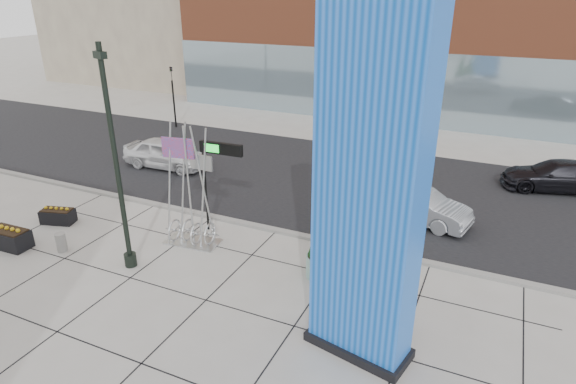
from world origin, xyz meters
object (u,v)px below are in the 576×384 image
at_px(blue_pylon, 369,199).
at_px(lamp_post, 119,184).
at_px(overhead_street_sign, 217,156).
at_px(car_silver_mid, 417,205).
at_px(public_art_sculpture, 191,213).
at_px(concrete_bollard, 61,242).
at_px(car_white_west, 165,154).

distance_m(blue_pylon, lamp_post, 8.57).
bearing_deg(overhead_street_sign, lamp_post, -117.03).
bearing_deg(lamp_post, car_silver_mid, 42.43).
bearing_deg(blue_pylon, public_art_sculpture, 170.20).
relative_size(public_art_sculpture, concrete_bollard, 6.52).
bearing_deg(blue_pylon, concrete_bollard, -170.14).
xyz_separation_m(blue_pylon, public_art_sculpture, (-7.42, 3.02, -3.18)).
relative_size(lamp_post, car_white_west, 1.64).
distance_m(concrete_bollard, car_silver_mid, 13.83).
xyz_separation_m(public_art_sculpture, concrete_bollard, (-4.01, -2.52, -0.87)).
relative_size(blue_pylon, car_white_west, 1.99).
distance_m(car_white_west, car_silver_mid, 13.45).
relative_size(overhead_street_sign, car_silver_mid, 0.85).
bearing_deg(overhead_street_sign, blue_pylon, -33.93).
distance_m(lamp_post, public_art_sculpture, 3.10).
height_order(lamp_post, car_silver_mid, lamp_post).
relative_size(public_art_sculpture, car_silver_mid, 1.07).
xyz_separation_m(lamp_post, overhead_street_sign, (1.57, 3.44, 0.10)).
xyz_separation_m(blue_pylon, concrete_bollard, (-11.43, 0.50, -4.05)).
relative_size(blue_pylon, car_silver_mid, 2.09).
bearing_deg(car_white_west, public_art_sculpture, -138.33).
bearing_deg(car_white_west, overhead_street_sign, -130.01).
distance_m(public_art_sculpture, concrete_bollard, 4.82).
bearing_deg(concrete_bollard, car_white_west, 103.18).
height_order(public_art_sculpture, overhead_street_sign, public_art_sculpture).
distance_m(blue_pylon, public_art_sculpture, 8.62).
bearing_deg(car_white_west, concrete_bollard, -169.12).
bearing_deg(car_silver_mid, blue_pylon, -166.51).
height_order(lamp_post, car_white_west, lamp_post).
bearing_deg(lamp_post, concrete_bollard, -175.15).
relative_size(blue_pylon, public_art_sculpture, 1.95).
bearing_deg(concrete_bollard, lamp_post, 4.85).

